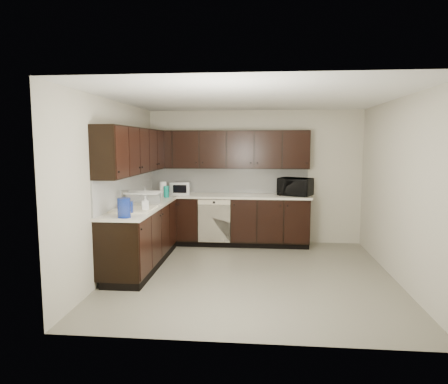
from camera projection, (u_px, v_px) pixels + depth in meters
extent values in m
plane|color=gray|center=(251.00, 275.00, 5.76)|extent=(4.00, 4.00, 0.00)
plane|color=white|center=(252.00, 98.00, 5.45)|extent=(4.00, 4.00, 0.00)
cube|color=#BAB49F|center=(254.00, 177.00, 7.58)|extent=(4.00, 0.02, 2.50)
cube|color=#BAB49F|center=(114.00, 187.00, 5.79)|extent=(0.02, 4.00, 2.50)
cube|color=#BAB49F|center=(399.00, 190.00, 5.42)|extent=(0.02, 4.00, 2.50)
cube|color=#BAB49F|center=(246.00, 213.00, 3.63)|extent=(4.00, 0.02, 2.50)
cube|color=black|center=(227.00, 221.00, 7.43)|extent=(3.00, 0.60, 0.90)
cube|color=black|center=(141.00, 237.00, 6.16)|extent=(0.60, 2.20, 0.90)
cube|color=black|center=(227.00, 241.00, 7.51)|extent=(3.00, 0.54, 0.10)
cube|color=black|center=(144.00, 262.00, 6.20)|extent=(0.54, 2.20, 0.10)
cube|color=silver|center=(227.00, 196.00, 7.37)|extent=(3.03, 0.63, 0.04)
cube|color=silver|center=(141.00, 207.00, 6.10)|extent=(0.63, 2.23, 0.04)
cube|color=white|center=(228.00, 180.00, 7.62)|extent=(3.00, 0.02, 0.48)
cube|color=white|center=(128.00, 188.00, 6.39)|extent=(0.02, 2.80, 0.48)
cube|color=black|center=(227.00, 150.00, 7.40)|extent=(3.00, 0.33, 0.70)
cube|color=black|center=(133.00, 151.00, 6.14)|extent=(0.33, 2.47, 0.70)
cube|color=beige|center=(214.00, 221.00, 7.15)|extent=(0.58, 0.02, 0.78)
cube|color=beige|center=(214.00, 202.00, 7.11)|extent=(0.58, 0.03, 0.08)
cylinder|color=black|center=(214.00, 202.00, 7.09)|extent=(0.04, 0.02, 0.04)
cube|color=beige|center=(136.00, 208.00, 5.80)|extent=(0.54, 0.82, 0.03)
cube|color=beige|center=(132.00, 217.00, 5.61)|extent=(0.42, 0.34, 0.16)
cube|color=beige|center=(140.00, 212.00, 6.00)|extent=(0.42, 0.34, 0.16)
cylinder|color=silver|center=(121.00, 200.00, 5.80)|extent=(0.03, 0.03, 0.26)
cylinder|color=silver|center=(124.00, 191.00, 5.78)|extent=(0.14, 0.02, 0.02)
cylinder|color=#B2B2B7|center=(132.00, 214.00, 5.61)|extent=(0.20, 0.20, 0.10)
imported|color=black|center=(295.00, 187.00, 7.24)|extent=(0.69, 0.59, 0.32)
imported|color=gray|center=(145.00, 203.00, 5.61)|extent=(0.12, 0.12, 0.21)
imported|color=gray|center=(145.00, 193.00, 6.76)|extent=(0.10, 0.10, 0.21)
cube|color=silver|center=(180.00, 188.00, 7.44)|extent=(0.39, 0.31, 0.23)
cube|color=silver|center=(144.00, 199.00, 6.13)|extent=(0.56, 0.46, 0.19)
cylinder|color=navy|center=(124.00, 208.00, 5.08)|extent=(0.19, 0.19, 0.25)
cylinder|color=#0C8E7D|center=(166.00, 192.00, 7.01)|extent=(0.11, 0.11, 0.20)
cylinder|color=white|center=(163.00, 189.00, 7.11)|extent=(0.15, 0.15, 0.27)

